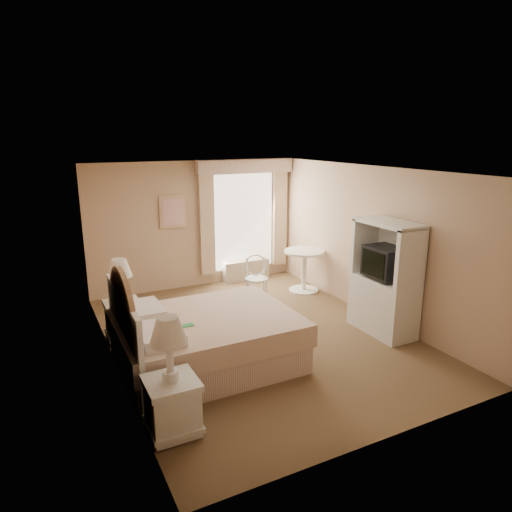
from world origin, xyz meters
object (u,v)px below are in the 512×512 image
nightstand_near (172,392)px  bed (199,339)px  nightstand_far (123,310)px  round_table (304,264)px  cafe_chair (256,275)px  armoire (385,287)px

nightstand_near → bed: bearing=59.0°
nightstand_far → nightstand_near: bearing=-90.0°
bed → round_table: (2.86, 1.94, 0.16)m
bed → nightstand_far: size_ratio=1.87×
nightstand_near → round_table: bearing=41.3°
round_table → cafe_chair: bearing=-177.4°
bed → round_table: bed is taller
round_table → bed: bearing=-145.9°
bed → armoire: armoire is taller
nightstand_far → armoire: bearing=-22.6°
bed → nightstand_far: bed is taller
cafe_chair → armoire: 2.41m
nightstand_near → round_table: nightstand_near is taller
bed → nightstand_far: 1.49m
nightstand_near → nightstand_far: size_ratio=1.03×
bed → nightstand_near: size_ratio=1.82×
nightstand_near → nightstand_far: bearing=90.0°
nightstand_near → armoire: 3.79m
round_table → armoire: armoire is taller
nightstand_near → round_table: 4.78m
armoire → round_table: bearing=91.6°
nightstand_near → armoire: size_ratio=0.72×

